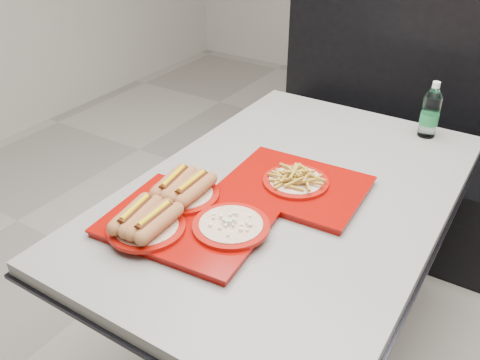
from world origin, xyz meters
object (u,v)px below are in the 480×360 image
Objects in this scene: tray_near at (182,214)px; water_bottle at (430,113)px; booth_bench at (388,148)px; diner_table at (288,231)px; tray_far at (296,183)px.

water_bottle reaches higher than tray_near.
booth_bench reaches higher than water_bottle.
diner_table is 1.05× the size of booth_bench.
diner_table is at bearing -112.94° from water_bottle.
booth_bench is 2.93× the size of tray_near.
diner_table is 0.70m from water_bottle.
booth_bench is at bearing 90.72° from tray_far.
water_bottle reaches higher than diner_table.
tray_near is at bearing -119.39° from tray_far.
tray_near is (-0.17, -1.42, 0.38)m from booth_bench.
diner_table is 1.11m from booth_bench.
booth_bench is 6.40× the size of water_bottle.
tray_near is at bearing -96.92° from booth_bench.
booth_bench is at bearing 117.36° from water_bottle.
diner_table is at bearing -171.86° from tray_far.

